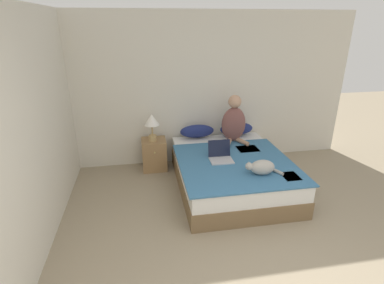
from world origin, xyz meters
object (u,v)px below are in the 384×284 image
object	(u,v)px
nightstand	(154,154)
table_lamp	(152,122)
pillow_far	(236,129)
person_sitting	(234,122)
cat_tabby	(262,167)
pillow_near	(197,131)
bed	(231,172)
laptop_open	(221,156)

from	to	relation	value
nightstand	table_lamp	xyz separation A→B (m)	(-0.01, -0.03, 0.59)
pillow_far	nightstand	xyz separation A→B (m)	(-1.46, -0.07, -0.35)
person_sitting	table_lamp	size ratio (longest dim) A/B	1.71
pillow_far	table_lamp	bearing A→B (deg)	-176.00
person_sitting	cat_tabby	xyz separation A→B (m)	(0.01, -1.21, -0.24)
pillow_far	cat_tabby	bearing A→B (deg)	-95.14
pillow_far	pillow_near	bearing A→B (deg)	180.00
pillow_near	cat_tabby	bearing A→B (deg)	-68.79
bed	pillow_near	distance (m)	1.02
bed	pillow_near	size ratio (longest dim) A/B	3.45
pillow_near	nightstand	xyz separation A→B (m)	(-0.75, -0.07, -0.35)
pillow_near	laptop_open	size ratio (longest dim) A/B	1.78
bed	person_sitting	world-z (taller)	person_sitting
person_sitting	nightstand	world-z (taller)	person_sitting
bed	table_lamp	distance (m)	1.50
person_sitting	nightstand	bearing A→B (deg)	171.37
person_sitting	laptop_open	bearing A→B (deg)	-120.23
bed	nightstand	distance (m)	1.38
pillow_near	laptop_open	xyz separation A→B (m)	(0.16, -0.95, -0.06)
pillow_near	nightstand	bearing A→B (deg)	-174.77
pillow_near	person_sitting	xyz separation A→B (m)	(0.56, -0.27, 0.22)
laptop_open	table_lamp	world-z (taller)	table_lamp
laptop_open	table_lamp	distance (m)	1.30
laptop_open	table_lamp	size ratio (longest dim) A/B	0.73
laptop_open	pillow_near	bearing A→B (deg)	100.43
laptop_open	nightstand	distance (m)	1.31
person_sitting	bed	bearing A→B (deg)	-108.61
bed	cat_tabby	size ratio (longest dim) A/B	4.05
bed	table_lamp	bearing A→B (deg)	144.97
laptop_open	pillow_far	bearing A→B (deg)	60.99
cat_tabby	bed	bearing A→B (deg)	-65.95
nightstand	table_lamp	size ratio (longest dim) A/B	1.16
pillow_far	nightstand	distance (m)	1.50
person_sitting	table_lamp	distance (m)	1.34
nightstand	table_lamp	distance (m)	0.59
bed	cat_tabby	distance (m)	0.72
bed	pillow_far	world-z (taller)	pillow_far
pillow_far	cat_tabby	world-z (taller)	pillow_far
pillow_far	person_sitting	bearing A→B (deg)	-118.14
table_lamp	bed	bearing A→B (deg)	-35.03
nightstand	cat_tabby	bearing A→B (deg)	-46.68
pillow_near	person_sitting	world-z (taller)	person_sitting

